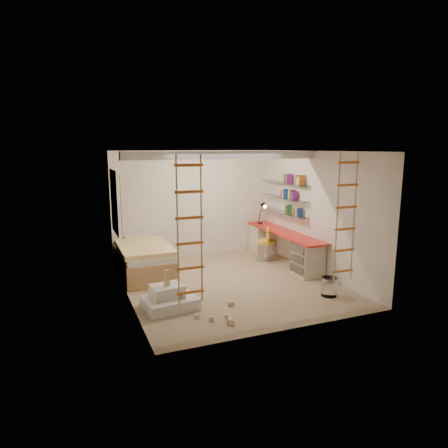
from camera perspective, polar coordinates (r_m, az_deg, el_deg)
name	(u,v)px	position (r m, az deg, el deg)	size (l,w,h in m)	color
floor	(230,283)	(8.08, 0.80, -8.41)	(4.50, 4.50, 0.00)	#958260
ceiling_beam	(224,155)	(7.91, 0.00, 9.80)	(4.00, 0.18, 0.16)	white
window_frame	(115,202)	(8.66, -15.26, 3.07)	(0.06, 1.15, 1.35)	white
window_blind	(117,202)	(8.66, -15.00, 3.09)	(0.02, 1.00, 1.20)	#4C2D1E
rope_ladder_left	(190,231)	(5.64, -4.93, -0.96)	(0.41, 0.04, 2.13)	#C46921
rope_ladder_right	(346,218)	(6.91, 16.99, 0.79)	(0.41, 0.04, 2.13)	orange
waste_bin	(329,287)	(7.59, 14.78, -8.66)	(0.28, 0.28, 0.35)	white
desk	(283,246)	(9.45, 8.42, -3.12)	(0.56, 2.80, 0.75)	red
shelves	(284,198)	(9.55, 8.59, 3.72)	(0.25, 1.80, 0.71)	white
bed	(143,259)	(8.71, -11.43, -4.93)	(1.02, 2.00, 0.69)	#AD7F51
task_lamp	(263,209)	(10.10, 5.57, 2.10)	(0.14, 0.36, 0.57)	black
swivel_chair	(266,249)	(9.52, 6.05, -3.57)	(0.64, 0.64, 0.83)	gold
play_platform	(169,299)	(6.91, -7.84, -10.61)	(0.92, 0.76, 0.38)	silver
toy_blocks	(195,300)	(6.64, -4.10, -10.84)	(1.30, 1.17, 0.65)	#CCB284
books	(284,192)	(9.54, 8.61, 4.55)	(0.14, 0.64, 0.92)	#194CA5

